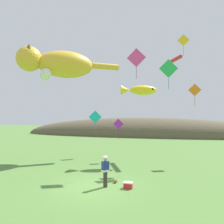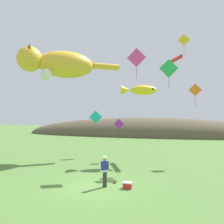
{
  "view_description": "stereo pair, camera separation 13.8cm",
  "coord_description": "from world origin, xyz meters",
  "px_view_note": "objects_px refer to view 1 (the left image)",
  "views": [
    {
      "loc": [
        3.89,
        -12.09,
        4.22
      ],
      "look_at": [
        0.0,
        4.0,
        4.36
      ],
      "focal_mm": 35.0,
      "sensor_mm": 36.0,
      "label": 1
    },
    {
      "loc": [
        4.02,
        -12.06,
        4.22
      ],
      "look_at": [
        0.0,
        4.0,
        4.36
      ],
      "focal_mm": 35.0,
      "sensor_mm": 36.0,
      "label": 2
    }
  ],
  "objects_px": {
    "kite_spool": "(115,181)",
    "kite_diamond_orange": "(195,90)",
    "picnic_cooler": "(128,185)",
    "festival_attendant": "(105,170)",
    "kite_diamond_gold": "(183,40)",
    "kite_giant_cat": "(58,64)",
    "kite_fish_windsock": "(139,90)",
    "kite_diamond_pink": "(136,58)",
    "kite_diamond_violet": "(118,124)",
    "kite_diamond_teal": "(95,117)",
    "kite_diamond_green": "(169,69)",
    "kite_tube_streamer": "(173,60)"
  },
  "relations": [
    {
      "from": "kite_spool",
      "to": "kite_diamond_gold",
      "type": "xyz_separation_m",
      "value": [
        4.61,
        7.73,
        10.79
      ]
    },
    {
      "from": "festival_attendant",
      "to": "kite_diamond_pink",
      "type": "bearing_deg",
      "value": 76.42
    },
    {
      "from": "kite_spool",
      "to": "kite_fish_windsock",
      "type": "distance_m",
      "value": 8.99
    },
    {
      "from": "kite_giant_cat",
      "to": "kite_diamond_green",
      "type": "xyz_separation_m",
      "value": [
        10.23,
        -0.82,
        -1.1
      ]
    },
    {
      "from": "kite_fish_windsock",
      "to": "kite_diamond_teal",
      "type": "height_order",
      "value": "kite_fish_windsock"
    },
    {
      "from": "festival_attendant",
      "to": "kite_diamond_violet",
      "type": "bearing_deg",
      "value": 96.11
    },
    {
      "from": "kite_diamond_gold",
      "to": "kite_giant_cat",
      "type": "bearing_deg",
      "value": -171.73
    },
    {
      "from": "festival_attendant",
      "to": "kite_diamond_green",
      "type": "xyz_separation_m",
      "value": [
        3.65,
        6.07,
        6.93
      ]
    },
    {
      "from": "kite_spool",
      "to": "kite_diamond_orange",
      "type": "distance_m",
      "value": 11.16
    },
    {
      "from": "kite_spool",
      "to": "kite_tube_streamer",
      "type": "height_order",
      "value": "kite_tube_streamer"
    },
    {
      "from": "kite_diamond_teal",
      "to": "kite_diamond_green",
      "type": "bearing_deg",
      "value": -21.18
    },
    {
      "from": "picnic_cooler",
      "to": "kite_diamond_orange",
      "type": "xyz_separation_m",
      "value": [
        4.61,
        8.21,
        6.13
      ]
    },
    {
      "from": "kite_diamond_green",
      "to": "kite_diamond_orange",
      "type": "bearing_deg",
      "value": 44.21
    },
    {
      "from": "festival_attendant",
      "to": "picnic_cooler",
      "type": "distance_m",
      "value": 1.53
    },
    {
      "from": "kite_fish_windsock",
      "to": "kite_diamond_orange",
      "type": "height_order",
      "value": "same"
    },
    {
      "from": "festival_attendant",
      "to": "kite_diamond_teal",
      "type": "bearing_deg",
      "value": 111.56
    },
    {
      "from": "kite_spool",
      "to": "kite_diamond_gold",
      "type": "relative_size",
      "value": 0.11
    },
    {
      "from": "picnic_cooler",
      "to": "kite_diamond_teal",
      "type": "bearing_deg",
      "value": 118.75
    },
    {
      "from": "kite_diamond_pink",
      "to": "kite_diamond_violet",
      "type": "bearing_deg",
      "value": 128.25
    },
    {
      "from": "kite_giant_cat",
      "to": "kite_tube_streamer",
      "type": "relative_size",
      "value": 2.98
    },
    {
      "from": "kite_fish_windsock",
      "to": "kite_diamond_violet",
      "type": "xyz_separation_m",
      "value": [
        -1.92,
        0.11,
        -3.07
      ]
    },
    {
      "from": "kite_diamond_violet",
      "to": "kite_diamond_teal",
      "type": "distance_m",
      "value": 3.12
    },
    {
      "from": "picnic_cooler",
      "to": "kite_diamond_orange",
      "type": "height_order",
      "value": "kite_diamond_orange"
    },
    {
      "from": "festival_attendant",
      "to": "kite_giant_cat",
      "type": "bearing_deg",
      "value": 133.7
    },
    {
      "from": "kite_fish_windsock",
      "to": "picnic_cooler",
      "type": "bearing_deg",
      "value": -88.53
    },
    {
      "from": "kite_spool",
      "to": "picnic_cooler",
      "type": "distance_m",
      "value": 1.2
    },
    {
      "from": "kite_tube_streamer",
      "to": "kite_diamond_violet",
      "type": "xyz_separation_m",
      "value": [
        -5.01,
        -3.54,
        -6.43
      ]
    },
    {
      "from": "kite_diamond_pink",
      "to": "kite_diamond_teal",
      "type": "bearing_deg",
      "value": 139.84
    },
    {
      "from": "kite_tube_streamer",
      "to": "festival_attendant",
      "type": "bearing_deg",
      "value": -111.11
    },
    {
      "from": "festival_attendant",
      "to": "kite_diamond_orange",
      "type": "bearing_deg",
      "value": 54.44
    },
    {
      "from": "picnic_cooler",
      "to": "kite_diamond_teal",
      "type": "height_order",
      "value": "kite_diamond_teal"
    },
    {
      "from": "kite_diamond_teal",
      "to": "kite_spool",
      "type": "bearing_deg",
      "value": -64.08
    },
    {
      "from": "kite_giant_cat",
      "to": "kite_fish_windsock",
      "type": "xyz_separation_m",
      "value": [
        7.71,
        0.4,
        -2.65
      ]
    },
    {
      "from": "kite_spool",
      "to": "kite_tube_streamer",
      "type": "distance_m",
      "value": 14.44
    },
    {
      "from": "picnic_cooler",
      "to": "kite_fish_windsock",
      "type": "bearing_deg",
      "value": 91.47
    },
    {
      "from": "kite_diamond_violet",
      "to": "kite_diamond_gold",
      "type": "bearing_deg",
      "value": 11.46
    },
    {
      "from": "kite_spool",
      "to": "kite_diamond_violet",
      "type": "height_order",
      "value": "kite_diamond_violet"
    },
    {
      "from": "kite_diamond_green",
      "to": "kite_diamond_gold",
      "type": "distance_m",
      "value": 4.15
    },
    {
      "from": "kite_diamond_teal",
      "to": "kite_diamond_gold",
      "type": "height_order",
      "value": "kite_diamond_gold"
    },
    {
      "from": "picnic_cooler",
      "to": "kite_giant_cat",
      "type": "xyz_separation_m",
      "value": [
        -7.9,
        6.81,
        8.8
      ]
    },
    {
      "from": "picnic_cooler",
      "to": "kite_diamond_green",
      "type": "xyz_separation_m",
      "value": [
        2.33,
        5.99,
        7.71
      ]
    },
    {
      "from": "kite_spool",
      "to": "kite_diamond_pink",
      "type": "height_order",
      "value": "kite_diamond_pink"
    },
    {
      "from": "kite_diamond_orange",
      "to": "kite_diamond_pink",
      "type": "bearing_deg",
      "value": -144.42
    },
    {
      "from": "kite_spool",
      "to": "kite_tube_streamer",
      "type": "xyz_separation_m",
      "value": [
        3.83,
        10.1,
        9.59
      ]
    },
    {
      "from": "kite_giant_cat",
      "to": "kite_fish_windsock",
      "type": "relative_size",
      "value": 2.59
    },
    {
      "from": "picnic_cooler",
      "to": "kite_diamond_violet",
      "type": "bearing_deg",
      "value": 106.06
    },
    {
      "from": "kite_spool",
      "to": "kite_giant_cat",
      "type": "relative_size",
      "value": 0.03
    },
    {
      "from": "kite_tube_streamer",
      "to": "kite_diamond_gold",
      "type": "relative_size",
      "value": 1.47
    },
    {
      "from": "kite_diamond_green",
      "to": "kite_diamond_orange",
      "type": "distance_m",
      "value": 3.54
    },
    {
      "from": "kite_diamond_pink",
      "to": "kite_diamond_gold",
      "type": "height_order",
      "value": "kite_diamond_gold"
    }
  ]
}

